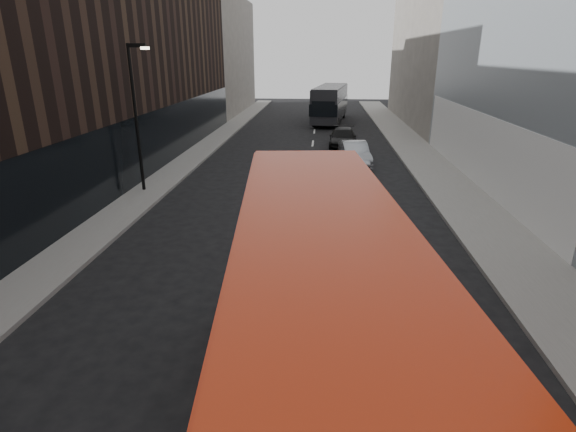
% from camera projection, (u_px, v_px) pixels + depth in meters
% --- Properties ---
extents(sidewalk_right, '(3.00, 80.00, 0.15)m').
position_uv_depth(sidewalk_right, '(428.00, 165.00, 28.43)').
color(sidewalk_right, slate).
rests_on(sidewalk_right, ground).
extents(sidewalk_left, '(2.00, 80.00, 0.15)m').
position_uv_depth(sidewalk_left, '(189.00, 160.00, 29.55)').
color(sidewalk_left, slate).
rests_on(sidewalk_left, ground).
extents(building_victorian, '(6.50, 24.00, 21.00)m').
position_uv_depth(building_victorian, '(437.00, 21.00, 42.72)').
color(building_victorian, '#69645D').
rests_on(building_victorian, ground).
extents(building_left_mid, '(5.00, 24.00, 14.00)m').
position_uv_depth(building_left_mid, '(153.00, 49.00, 32.14)').
color(building_left_mid, black).
rests_on(building_left_mid, ground).
extents(building_left_far, '(5.00, 20.00, 13.00)m').
position_uv_depth(building_left_far, '(221.00, 56.00, 52.94)').
color(building_left_far, '#69645D').
rests_on(building_left_far, ground).
extents(street_lamp, '(1.06, 0.22, 7.00)m').
position_uv_depth(street_lamp, '(137.00, 109.00, 21.61)').
color(street_lamp, black).
rests_on(street_lamp, sidewalk_left).
extents(red_bus, '(3.68, 11.27, 4.48)m').
position_uv_depth(red_bus, '(324.00, 359.00, 6.53)').
color(red_bus, '#A3240A').
rests_on(red_bus, ground).
extents(grey_bus, '(4.06, 11.44, 3.63)m').
position_uv_depth(grey_bus, '(330.00, 103.00, 46.26)').
color(grey_bus, black).
rests_on(grey_bus, ground).
extents(car_a, '(2.01, 4.61, 1.55)m').
position_uv_depth(car_a, '(337.00, 225.00, 16.45)').
color(car_a, black).
rests_on(car_a, ground).
extents(car_b, '(1.98, 4.55, 1.45)m').
position_uv_depth(car_b, '(355.00, 153.00, 28.50)').
color(car_b, '#979BA0').
rests_on(car_b, ground).
extents(car_c, '(2.20, 5.01, 1.43)m').
position_uv_depth(car_c, '(343.00, 138.00, 33.74)').
color(car_c, black).
rests_on(car_c, ground).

